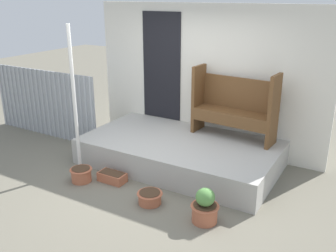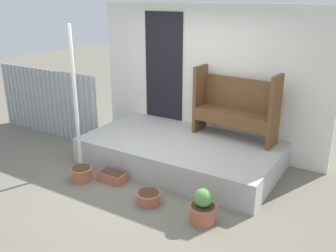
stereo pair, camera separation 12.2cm
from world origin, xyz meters
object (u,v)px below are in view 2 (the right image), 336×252
at_px(flower_pot_middle, 149,197).
at_px(planter_box_rect, 112,176).
at_px(flower_pot_right, 203,208).
at_px(bench, 236,105).
at_px(support_post, 75,101).
at_px(flower_pot_left, 82,173).

relative_size(flower_pot_middle, planter_box_rect, 0.83).
relative_size(flower_pot_right, planter_box_rect, 1.09).
bearing_deg(flower_pot_middle, bench, 76.70).
bearing_deg(flower_pot_right, bench, 101.13).
distance_m(bench, flower_pot_middle, 2.18).
distance_m(support_post, flower_pot_left, 1.13).
height_order(flower_pot_left, flower_pot_right, flower_pot_right).
relative_size(bench, flower_pot_middle, 4.01).
bearing_deg(planter_box_rect, flower_pot_left, -151.37).
relative_size(flower_pot_left, flower_pot_right, 0.74).
distance_m(support_post, flower_pot_middle, 1.92).
height_order(bench, flower_pot_middle, bench).
bearing_deg(support_post, bench, 38.68).
height_order(bench, flower_pot_left, bench).
height_order(flower_pot_left, flower_pot_middle, flower_pot_left).
bearing_deg(flower_pot_middle, planter_box_rect, 163.77).
bearing_deg(flower_pot_left, planter_box_rect, 28.63).
relative_size(bench, flower_pot_left, 4.16).
height_order(support_post, flower_pot_middle, support_post).
bearing_deg(flower_pot_middle, support_post, 168.78).
xyz_separation_m(flower_pot_left, planter_box_rect, (0.42, 0.23, -0.04)).
xyz_separation_m(flower_pot_left, flower_pot_middle, (1.27, -0.02, -0.02)).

